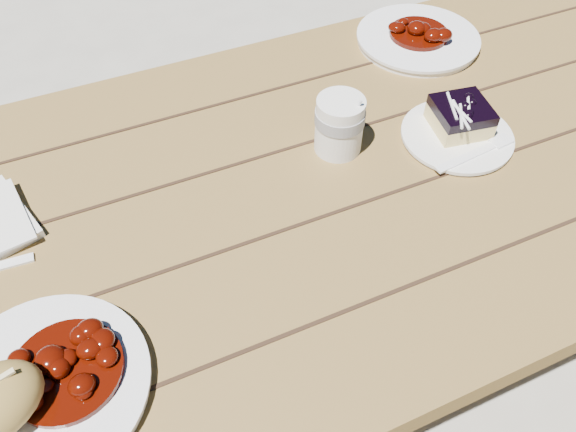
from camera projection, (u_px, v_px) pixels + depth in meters
name	position (u px, v px, depth m)	size (l,w,h in m)	color
ground	(269.00, 392.00, 1.45)	(60.00, 60.00, 0.00)	#A4A094
picnic_table	(261.00, 257.00, 1.00)	(2.00, 1.55, 0.75)	brown
main_plate	(45.00, 389.00, 0.67)	(0.25, 0.25, 0.02)	white
goulash_stew	(62.00, 365.00, 0.66)	(0.14, 0.14, 0.04)	#450A02
dessert_plate	(457.00, 136.00, 0.96)	(0.18, 0.18, 0.01)	white
blueberry_cake	(460.00, 116.00, 0.95)	(0.10, 0.10, 0.05)	#F1D983
fork_dessert	(467.00, 157.00, 0.92)	(0.03, 0.16, 0.01)	white
coffee_cup	(339.00, 125.00, 0.91)	(0.08, 0.08, 0.10)	white
second_plate	(418.00, 39.00, 1.15)	(0.25, 0.25, 0.02)	white
second_stew	(420.00, 26.00, 1.13)	(0.12, 0.12, 0.04)	#450A02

